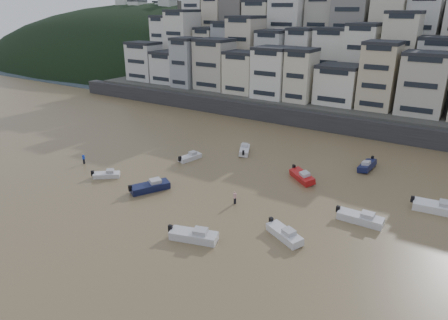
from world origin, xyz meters
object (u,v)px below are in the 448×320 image
Objects in this scene: boat_d at (360,216)px; boat_h at (245,149)px; boat_f at (190,156)px; boat_a at (194,234)px; person_blue at (84,159)px; boat_c at (150,185)px; boat_j at (107,174)px; boat_g at (438,206)px; boat_i at (367,165)px; boat_b at (285,232)px; person_pink at (235,198)px; boat_e at (302,176)px.

boat_h is (-23.78, 13.39, -0.06)m from boat_d.
boat_f is (-29.71, 5.45, -0.16)m from boat_d.
boat_f is at bearing 117.54° from boat_h.
boat_f is at bearing 169.78° from boat_d.
boat_a is 30.15m from person_blue.
boat_c is at bearing 135.49° from boat_a.
boat_j is at bearing -168.26° from boat_d.
boat_i is at bearing 133.27° from boat_g.
boat_b is at bearing -166.26° from boat_h.
person_pink reaches higher than boat_i.
boat_e is 12.57m from person_pink.
boat_b is at bearing -2.41° from boat_i.
boat_j is (-5.97, -12.75, -0.05)m from boat_f.
boat_h is (3.23, 20.53, -0.09)m from boat_c.
boat_d is 0.92× the size of boat_g.
person_pink is (-8.97, 4.10, 0.14)m from boat_b.
boat_d is at bearing 14.86° from boat_i.
boat_i is 3.11× the size of person_blue.
boat_a is 1.01× the size of boat_d.
boat_c is 1.29× the size of boat_f.
boat_b is 10.13m from boat_d.
boat_b is at bearing -35.01° from boat_e.
boat_g is 1.17× the size of boat_h.
boat_e is 1.31× the size of boat_j.
boat_a is 1.07× the size of boat_i.
person_blue is at bearing -170.94° from boat_g.
boat_d is (6.08, 8.11, 0.06)m from boat_b.
boat_g reaches higher than boat_i.
boat_g is 3.59× the size of person_pink.
boat_g is at bearing -125.94° from boat_h.
boat_b is (8.19, 5.81, -0.06)m from boat_a.
boat_g is 45.63m from boat_j.
boat_g is (13.47, 15.88, 0.12)m from boat_b.
boat_c reaches higher than boat_j.
boat_c is 22.13m from boat_e.
boat_e is at bearing 144.08° from boat_d.
boat_g reaches higher than boat_h.
boat_b is 3.08× the size of person_blue.
boat_c reaches higher than boat_h.
person_blue is (-7.52, 1.88, 0.29)m from boat_j.
person_pink reaches higher than boat_f.
boat_i is (10.51, 31.44, -0.05)m from boat_a.
person_blue reaches higher than boat_f.
person_blue is (-16.18, 1.72, 0.06)m from boat_c.
boat_e is 35.10m from person_blue.
boat_g is at bearing 76.98° from boat_b.
person_pink is at bearing -179.07° from boat_h.
boat_a is 28.92m from boat_h.
boat_d is 43.53m from person_blue.
person_blue reaches higher than boat_j.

